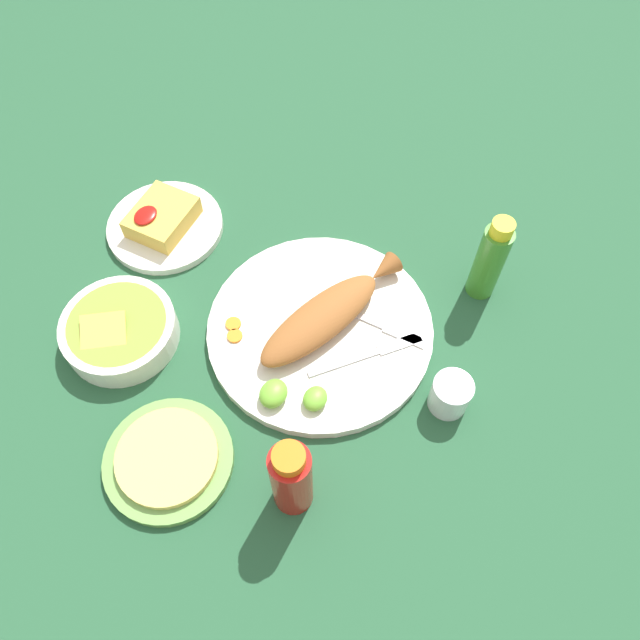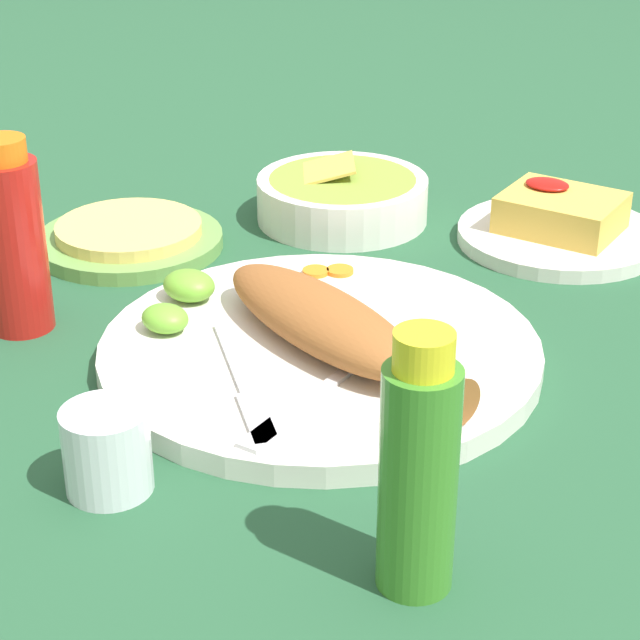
# 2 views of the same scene
# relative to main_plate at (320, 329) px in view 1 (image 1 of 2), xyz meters

# --- Properties ---
(ground_plane) EXTENTS (4.00, 4.00, 0.00)m
(ground_plane) POSITION_rel_main_plate_xyz_m (0.00, 0.00, -0.01)
(ground_plane) COLOR #235133
(main_plate) EXTENTS (0.35, 0.35, 0.02)m
(main_plate) POSITION_rel_main_plate_xyz_m (0.00, 0.00, 0.00)
(main_plate) COLOR silver
(main_plate) RESTS_ON ground_plane
(fried_fish) EXTENTS (0.28, 0.15, 0.04)m
(fried_fish) POSITION_rel_main_plate_xyz_m (-0.01, 0.00, 0.03)
(fried_fish) COLOR #935628
(fried_fish) RESTS_ON main_plate
(fork_near) EXTENTS (0.02, 0.19, 0.00)m
(fork_near) POSITION_rel_main_plate_xyz_m (-0.04, 0.08, 0.01)
(fork_near) COLOR silver
(fork_near) RESTS_ON main_plate
(fork_far) EXTENTS (0.14, 0.14, 0.00)m
(fork_far) POSITION_rel_main_plate_xyz_m (0.01, 0.09, 0.01)
(fork_far) COLOR silver
(fork_far) RESTS_ON main_plate
(carrot_slice_near) EXTENTS (0.02, 0.02, 0.00)m
(carrot_slice_near) POSITION_rel_main_plate_xyz_m (0.06, -0.12, 0.01)
(carrot_slice_near) COLOR orange
(carrot_slice_near) RESTS_ON main_plate
(carrot_slice_mid) EXTENTS (0.02, 0.02, 0.00)m
(carrot_slice_mid) POSITION_rel_main_plate_xyz_m (0.07, -0.11, 0.01)
(carrot_slice_mid) COLOR orange
(carrot_slice_mid) RESTS_ON main_plate
(lime_wedge_main) EXTENTS (0.05, 0.04, 0.03)m
(lime_wedge_main) POSITION_rel_main_plate_xyz_m (0.14, -0.01, 0.02)
(lime_wedge_main) COLOR #6BB233
(lime_wedge_main) RESTS_ON main_plate
(lime_wedge_side) EXTENTS (0.04, 0.03, 0.02)m
(lime_wedge_side) POSITION_rel_main_plate_xyz_m (0.12, 0.05, 0.02)
(lime_wedge_side) COLOR #6BB233
(lime_wedge_side) RESTS_ON main_plate
(hot_sauce_bottle_red) EXTENTS (0.05, 0.05, 0.17)m
(hot_sauce_bottle_red) POSITION_rel_main_plate_xyz_m (0.25, 0.08, 0.07)
(hot_sauce_bottle_red) COLOR #B21914
(hot_sauce_bottle_red) RESTS_ON ground_plane
(hot_sauce_bottle_green) EXTENTS (0.05, 0.05, 0.17)m
(hot_sauce_bottle_green) POSITION_rel_main_plate_xyz_m (-0.19, 0.20, 0.07)
(hot_sauce_bottle_green) COLOR #3D8428
(hot_sauce_bottle_green) RESTS_ON ground_plane
(salt_cup) EXTENTS (0.06, 0.06, 0.06)m
(salt_cup) POSITION_rel_main_plate_xyz_m (0.02, 0.22, 0.02)
(salt_cup) COLOR silver
(salt_cup) RESTS_ON ground_plane
(side_plate_fries) EXTENTS (0.20, 0.20, 0.01)m
(side_plate_fries) POSITION_rel_main_plate_xyz_m (-0.07, -0.34, -0.00)
(side_plate_fries) COLOR silver
(side_plate_fries) RESTS_ON ground_plane
(fries_pile) EXTENTS (0.11, 0.09, 0.04)m
(fries_pile) POSITION_rel_main_plate_xyz_m (-0.07, -0.34, 0.02)
(fries_pile) COLOR gold
(fries_pile) RESTS_ON side_plate_fries
(guacamole_bowl) EXTENTS (0.18, 0.18, 0.06)m
(guacamole_bowl) POSITION_rel_main_plate_xyz_m (0.15, -0.27, 0.02)
(guacamole_bowl) COLOR white
(guacamole_bowl) RESTS_ON ground_plane
(tortilla_plate) EXTENTS (0.18, 0.18, 0.01)m
(tortilla_plate) POSITION_rel_main_plate_xyz_m (0.28, -0.10, -0.00)
(tortilla_plate) COLOR #6B9E4C
(tortilla_plate) RESTS_ON ground_plane
(tortilla_stack) EXTENTS (0.14, 0.14, 0.01)m
(tortilla_stack) POSITION_rel_main_plate_xyz_m (0.28, -0.10, 0.01)
(tortilla_stack) COLOR #E0C666
(tortilla_stack) RESTS_ON tortilla_plate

